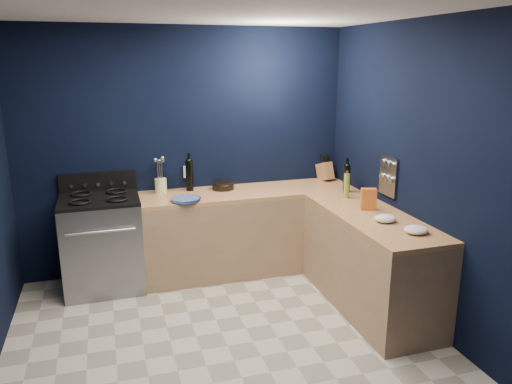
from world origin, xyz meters
name	(u,v)px	position (x,y,z in m)	size (l,w,h in m)	color
floor	(228,347)	(0.00, 0.00, -0.01)	(3.50, 3.50, 0.02)	beige
ceiling	(222,6)	(0.00, 0.00, 2.61)	(3.50, 3.50, 0.02)	silver
wall_back	(186,151)	(0.00, 1.76, 1.30)	(3.50, 0.02, 2.60)	black
wall_right	(427,176)	(1.76, 0.00, 1.30)	(0.02, 3.50, 2.60)	black
wall_front	(323,297)	(0.00, -1.76, 1.30)	(3.50, 0.02, 2.60)	black
cab_back	(249,232)	(0.60, 1.44, 0.43)	(2.30, 0.63, 0.86)	#9E7D5B
top_back	(249,192)	(0.60, 1.44, 0.88)	(2.30, 0.63, 0.04)	#955D32
cab_right	(370,263)	(1.44, 0.29, 0.43)	(0.63, 1.67, 0.86)	#9E7D5B
top_right	(373,217)	(1.44, 0.29, 0.88)	(0.63, 1.67, 0.04)	#955D32
gas_range	(103,245)	(-0.93, 1.42, 0.46)	(0.76, 0.66, 0.92)	gray
oven_door	(103,257)	(-0.93, 1.10, 0.45)	(0.59, 0.02, 0.42)	black
cooktop	(99,199)	(-0.93, 1.42, 0.94)	(0.76, 0.66, 0.03)	black
backguard	(98,182)	(-0.93, 1.72, 1.04)	(0.76, 0.06, 0.20)	black
spice_panel	(388,176)	(1.74, 0.55, 1.18)	(0.02, 0.28, 0.38)	gray
wall_outlet	(188,172)	(0.00, 1.74, 1.08)	(0.09, 0.02, 0.13)	white
plate_stack	(186,200)	(-0.11, 1.22, 0.92)	(0.28, 0.28, 0.04)	#3C4698
ramekin	(160,191)	(-0.32, 1.63, 0.92)	(0.09, 0.09, 0.03)	white
utensil_crock	(161,186)	(-0.31, 1.62, 0.98)	(0.12, 0.12, 0.15)	#F4EEBD
wine_bottle_back	(190,176)	(0.00, 1.62, 1.06)	(0.08, 0.08, 0.33)	black
lemon_basket	(223,185)	(0.35, 1.57, 0.94)	(0.23, 0.23, 0.09)	black
knife_block	(325,172)	(1.58, 1.63, 1.00)	(0.11, 0.18, 0.20)	#955E34
wine_bottle_right	(347,179)	(1.57, 1.07, 1.04)	(0.07, 0.07, 0.29)	black
oil_bottle	(347,186)	(1.47, 0.87, 1.03)	(0.06, 0.06, 0.25)	#8FA62F
spice_jar_near	(363,201)	(1.49, 0.57, 0.95)	(0.05, 0.05, 0.10)	olive
spice_jar_far	(370,200)	(1.57, 0.58, 0.95)	(0.05, 0.05, 0.09)	olive
crouton_bag	(368,199)	(1.47, 0.44, 1.00)	(0.14, 0.07, 0.20)	red
towel_front	(385,218)	(1.43, 0.07, 0.93)	(0.19, 0.16, 0.07)	white
towel_end	(416,230)	(1.52, -0.25, 0.93)	(0.20, 0.18, 0.06)	white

